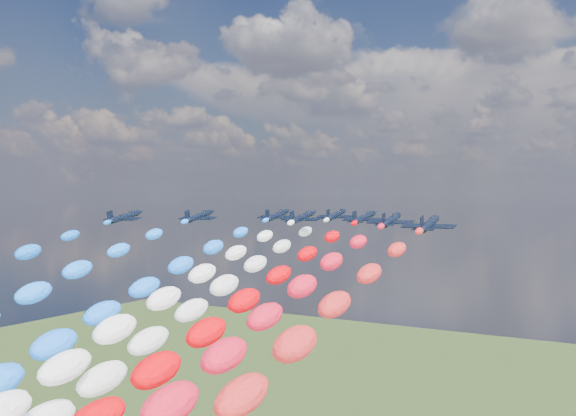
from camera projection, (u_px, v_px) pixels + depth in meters
The scene contains 11 objects.
jet_0 at pixel (124, 217), 140.41m from camera, with size 8.50×11.39×2.51m, color black, non-canonical shape.
jet_1 at pixel (199, 216), 144.45m from camera, with size 8.50×11.39×2.51m, color black, non-canonical shape.
jet_2 at pixel (277, 215), 151.49m from camera, with size 8.50×11.39×2.51m, color black, non-canonical shape.
trail_2 at pixel (27, 383), 94.02m from camera, with size 5.92×130.89×47.33m, color #196FFF, non-canonical shape.
jet_3 at pixel (302, 217), 138.85m from camera, with size 8.50×11.39×2.51m, color black, non-canonical shape.
trail_3 at pixel (31, 412), 81.38m from camera, with size 5.92×130.89×47.33m, color white, non-canonical shape.
jet_4 at pixel (336, 215), 153.80m from camera, with size 8.50×11.39×2.51m, color black, non-canonical shape.
trail_4 at pixel (127, 378), 96.33m from camera, with size 5.92×130.89×47.33m, color silver, non-canonical shape.
jet_5 at pixel (364, 217), 136.98m from camera, with size 8.50×11.39×2.51m, color black, non-canonical shape.
jet_6 at pixel (391, 220), 123.57m from camera, with size 8.50×11.39×2.51m, color black, non-canonical shape.
jet_7 at pixel (429, 224), 107.83m from camera, with size 8.50×11.39×2.51m, color black, non-canonical shape.
Camera 1 is at (67.92, -111.39, 106.25)m, focal length 41.94 mm.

